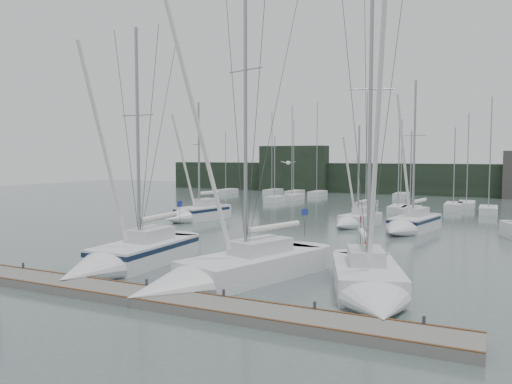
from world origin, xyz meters
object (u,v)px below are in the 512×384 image
at_px(sailboat_mid_d, 408,225).
at_px(buoy_a, 281,241).
at_px(buoy_c, 190,238).
at_px(sailboat_near_left, 124,259).
at_px(buoy_b, 368,246).
at_px(sailboat_near_center, 217,275).
at_px(sailboat_mid_c, 353,221).
at_px(sailboat_near_right, 371,288).
at_px(sailboat_mid_a, 193,214).

xyz_separation_m(sailboat_mid_d, buoy_a, (-7.78, -8.14, -0.61)).
distance_m(sailboat_mid_d, buoy_c, 17.65).
height_order(buoy_a, buoy_c, buoy_a).
relative_size(sailboat_near_left, buoy_b, 21.48).
xyz_separation_m(sailboat_near_center, sailboat_mid_c, (0.75, 22.56, -0.07)).
bearing_deg(sailboat_near_right, buoy_a, 107.98).
distance_m(sailboat_mid_d, buoy_a, 11.28).
bearing_deg(sailboat_mid_c, sailboat_mid_d, 0.89).
relative_size(sailboat_near_center, sailboat_near_right, 1.14).
bearing_deg(buoy_a, sailboat_mid_a, 150.75).
xyz_separation_m(sailboat_mid_d, buoy_b, (-1.55, -7.43, -0.61)).
distance_m(sailboat_mid_a, buoy_b, 19.35).
bearing_deg(buoy_b, sailboat_mid_d, 78.20).
distance_m(sailboat_near_right, buoy_a, 15.60).
height_order(sailboat_near_left, buoy_a, sailboat_near_left).
bearing_deg(sailboat_near_right, sailboat_mid_a, 119.07).
bearing_deg(buoy_c, sailboat_mid_a, 121.88).
distance_m(sailboat_near_left, sailboat_mid_d, 23.79).
xyz_separation_m(sailboat_mid_a, sailboat_mid_d, (19.91, 1.35, -0.04)).
relative_size(buoy_b, buoy_c, 1.51).
distance_m(sailboat_mid_a, sailboat_mid_c, 15.30).
distance_m(sailboat_mid_a, buoy_a, 13.92).
height_order(buoy_b, buoy_c, buoy_b).
bearing_deg(sailboat_near_center, buoy_a, 117.73).
xyz_separation_m(sailboat_mid_c, buoy_a, (-2.96, -9.31, -0.50)).
xyz_separation_m(sailboat_near_left, buoy_b, (10.42, 13.13, -0.62)).
bearing_deg(sailboat_near_center, sailboat_near_left, -169.21).
bearing_deg(sailboat_near_left, sailboat_mid_a, 110.99).
bearing_deg(sailboat_near_right, sailboat_mid_d, 75.33).
relative_size(sailboat_near_left, buoy_a, 23.90).
bearing_deg(sailboat_mid_c, sailboat_near_left, -93.81).
xyz_separation_m(sailboat_near_right, sailboat_mid_a, (-21.56, 19.21, 0.08)).
bearing_deg(sailboat_mid_d, buoy_a, -121.60).
xyz_separation_m(sailboat_near_center, sailboat_mid_d, (5.58, 21.40, 0.03)).
height_order(sailboat_mid_a, sailboat_mid_c, sailboat_mid_a).
relative_size(sailboat_near_right, sailboat_mid_a, 1.27).
xyz_separation_m(buoy_a, buoy_b, (6.23, 0.71, 0.00)).
relative_size(sailboat_near_left, sailboat_mid_c, 1.51).
relative_size(sailboat_mid_a, sailboat_mid_c, 1.28).
bearing_deg(sailboat_near_right, sailboat_near_center, 167.42).
bearing_deg(sailboat_near_center, sailboat_mid_a, 143.85).
xyz_separation_m(sailboat_near_center, buoy_b, (4.02, 13.97, -0.58)).
height_order(sailboat_near_center, buoy_c, sailboat_near_center).
xyz_separation_m(sailboat_mid_c, sailboat_mid_d, (4.82, -1.16, 0.10)).
relative_size(sailboat_mid_a, sailboat_mid_d, 0.93).
relative_size(sailboat_mid_c, sailboat_mid_d, 0.72).
bearing_deg(sailboat_mid_d, sailboat_mid_c, 178.58).
bearing_deg(sailboat_near_left, sailboat_mid_d, 58.32).
bearing_deg(sailboat_mid_d, buoy_c, -133.89).
xyz_separation_m(sailboat_near_left, buoy_a, (4.19, 12.41, -0.62)).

